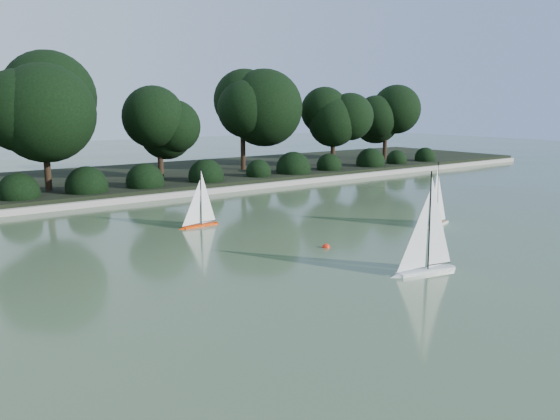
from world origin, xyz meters
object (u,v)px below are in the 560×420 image
sailboat_white_a (421,257)px  race_buoy (326,247)px  sailboat_orange (197,217)px  sailboat_white_b (440,215)px

sailboat_white_a → race_buoy: (-0.14, 2.33, -0.30)m
sailboat_orange → sailboat_white_a: bearing=-76.7°
sailboat_orange → sailboat_white_b: bearing=-34.6°
sailboat_white_b → race_buoy: bearing=179.6°
sailboat_white_a → race_buoy: size_ratio=11.55×
race_buoy → sailboat_white_a: bearing=-86.5°
sailboat_orange → race_buoy: sailboat_orange is taller
sailboat_white_b → race_buoy: sailboat_white_b is taller
sailboat_white_a → race_buoy: bearing=93.5°
sailboat_orange → race_buoy: size_ratio=9.23×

